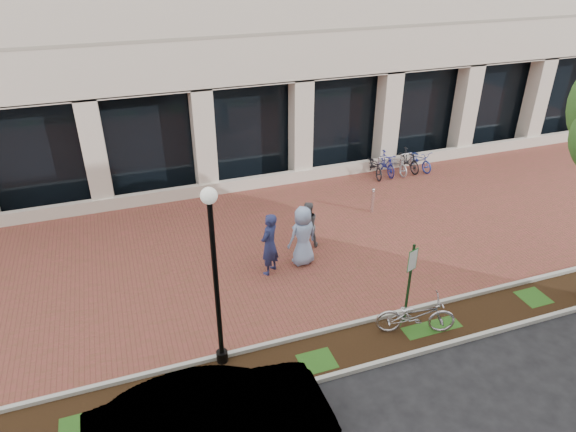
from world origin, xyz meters
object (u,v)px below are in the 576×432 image
object	(u,v)px
pedestrian_right	(303,236)
bollard	(373,200)
pedestrian_mid	(307,225)
bike_rack_cluster	(397,162)
pedestrian_left	(269,244)
locked_bicycle	(416,315)
lamppost	(215,272)
parking_sign	(411,275)
sedan_near_curb	(213,424)

from	to	relation	value
pedestrian_right	bollard	distance (m)	4.35
pedestrian_mid	bike_rack_cluster	bearing A→B (deg)	-138.90
pedestrian_left	locked_bicycle	bearing A→B (deg)	84.76
pedestrian_left	pedestrian_mid	bearing A→B (deg)	171.95
pedestrian_left	pedestrian_mid	world-z (taller)	pedestrian_left
locked_bicycle	pedestrian_right	world-z (taller)	pedestrian_right
lamppost	bollard	bearing A→B (deg)	38.78
lamppost	bike_rack_cluster	world-z (taller)	lamppost
lamppost	pedestrian_left	size ratio (longest dim) A/B	2.33
parking_sign	bike_rack_cluster	world-z (taller)	parking_sign
pedestrian_left	pedestrian_right	distance (m)	1.14
pedestrian_right	bollard	xyz separation A→B (m)	(3.66, 2.30, -0.49)
pedestrian_mid	bollard	distance (m)	3.48
locked_bicycle	bollard	world-z (taller)	locked_bicycle
pedestrian_mid	pedestrian_right	size ratio (longest dim) A/B	0.82
pedestrian_right	bike_rack_cluster	xyz separation A→B (m)	(6.40, 5.24, -0.52)
pedestrian_left	sedan_near_curb	distance (m)	6.31
pedestrian_mid	sedan_near_curb	xyz separation A→B (m)	(-4.56, -6.61, -0.02)
locked_bicycle	bike_rack_cluster	size ratio (longest dim) A/B	0.69
pedestrian_right	locked_bicycle	bearing A→B (deg)	99.31
pedestrian_mid	bike_rack_cluster	size ratio (longest dim) A/B	0.55
pedestrian_mid	parking_sign	bearing A→B (deg)	108.08
bike_rack_cluster	locked_bicycle	bearing A→B (deg)	-117.49
pedestrian_right	bike_rack_cluster	distance (m)	8.28
bollard	bike_rack_cluster	world-z (taller)	bike_rack_cluster
locked_bicycle	pedestrian_right	bearing A→B (deg)	40.84
lamppost	locked_bicycle	bearing A→B (deg)	-7.22
parking_sign	bollard	distance (m)	6.34
locked_bicycle	parking_sign	bearing A→B (deg)	26.48
locked_bicycle	pedestrian_left	distance (m)	4.72
pedestrian_left	bollard	world-z (taller)	pedestrian_left
lamppost	locked_bicycle	xyz separation A→B (m)	(4.96, -0.63, -2.10)
bike_rack_cluster	sedan_near_curb	size ratio (longest dim) A/B	0.62
lamppost	pedestrian_left	world-z (taller)	lamppost
sedan_near_curb	locked_bicycle	bearing A→B (deg)	-73.60
lamppost	locked_bicycle	distance (m)	5.43
sedan_near_curb	lamppost	bearing A→B (deg)	-17.27
bollard	sedan_near_curb	world-z (taller)	sedan_near_curb
bike_rack_cluster	pedestrian_mid	bearing A→B (deg)	-143.63
bike_rack_cluster	pedestrian_right	bearing A→B (deg)	-140.67
lamppost	pedestrian_right	world-z (taller)	lamppost
pedestrian_mid	sedan_near_curb	size ratio (longest dim) A/B	0.34
pedestrian_mid	lamppost	bearing A→B (deg)	52.42
parking_sign	pedestrian_mid	size ratio (longest dim) A/B	1.52
bollard	bike_rack_cluster	bearing A→B (deg)	47.00
locked_bicycle	pedestrian_left	world-z (taller)	pedestrian_left
pedestrian_left	pedestrian_right	bearing A→B (deg)	146.67
pedestrian_mid	bollard	bearing A→B (deg)	-151.27
bollard	pedestrian_right	bearing A→B (deg)	-147.84
pedestrian_right	bike_rack_cluster	world-z (taller)	pedestrian_right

